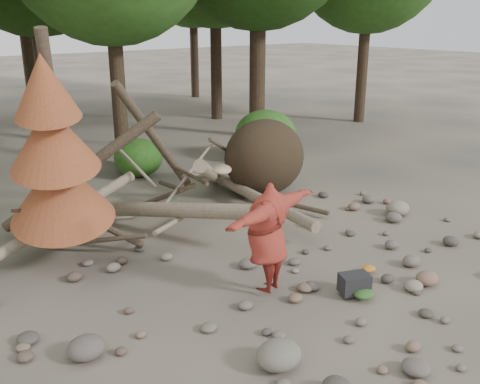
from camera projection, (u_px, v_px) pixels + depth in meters
ground at (312, 283)px, 9.41m from camera, size 120.00×120.00×0.00m
deadfall_pile at (249, 163)px, 13.45m from camera, size 8.55×5.24×3.30m
dead_conifer at (55, 157)px, 9.41m from camera, size 2.06×2.16×4.35m
bush_mid at (138, 157)px, 15.50m from camera, size 1.40×1.40×1.12m
bush_right at (266, 135)px, 17.31m from camera, size 2.00×2.00×1.60m
frisbee_thrower at (268, 237)px, 8.77m from camera, size 2.41×1.17×2.28m
backpack at (354, 287)px, 8.97m from camera, size 0.58×0.49×0.33m
cloth_green at (364, 296)px, 8.84m from camera, size 0.37×0.31×0.14m
cloth_orange at (368, 271)px, 9.75m from camera, size 0.28×0.23×0.10m
boulder_front_left at (279, 355)px, 7.12m from camera, size 0.63×0.57×0.38m
boulder_front_right at (427, 278)px, 9.33m from camera, size 0.41×0.37×0.25m
boulder_mid_right at (398, 208)px, 12.57m from camera, size 0.57×0.52×0.34m
boulder_mid_left at (86, 348)px, 7.33m from camera, size 0.54×0.48×0.32m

